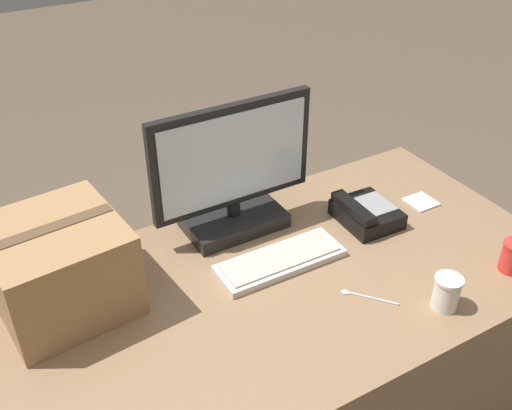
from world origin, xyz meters
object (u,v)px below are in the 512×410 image
(desk_phone, at_px, (366,213))
(spoon, at_px, (362,296))
(paper_cup_left, at_px, (446,292))
(cardboard_box, at_px, (59,267))
(sticky_note_pad, at_px, (421,202))
(monitor, at_px, (233,179))
(keyboard, at_px, (280,260))

(desk_phone, relative_size, spoon, 1.53)
(desk_phone, xyz_separation_m, paper_cup_left, (-0.07, -0.44, 0.02))
(paper_cup_left, height_order, cardboard_box, cardboard_box)
(paper_cup_left, bearing_deg, desk_phone, 80.79)
(spoon, xyz_separation_m, cardboard_box, (-0.73, 0.40, 0.13))
(paper_cup_left, distance_m, sticky_note_pad, 0.53)
(monitor, relative_size, sticky_note_pad, 5.60)
(paper_cup_left, relative_size, spoon, 0.75)
(monitor, bearing_deg, sticky_note_pad, -18.00)
(spoon, distance_m, sticky_note_pad, 0.56)
(paper_cup_left, distance_m, spoon, 0.23)
(monitor, bearing_deg, keyboard, -83.49)
(paper_cup_left, relative_size, sticky_note_pad, 1.06)
(keyboard, distance_m, paper_cup_left, 0.49)
(monitor, height_order, paper_cup_left, monitor)
(keyboard, height_order, desk_phone, desk_phone)
(keyboard, relative_size, spoon, 2.93)
(paper_cup_left, height_order, sticky_note_pad, paper_cup_left)
(monitor, bearing_deg, paper_cup_left, -62.93)
(desk_phone, xyz_separation_m, spoon, (-0.24, -0.29, -0.03))
(monitor, relative_size, keyboard, 1.35)
(desk_phone, distance_m, spoon, 0.38)
(monitor, distance_m, keyboard, 0.30)
(desk_phone, distance_m, cardboard_box, 0.99)
(monitor, distance_m, desk_phone, 0.46)
(cardboard_box, bearing_deg, spoon, -28.48)
(sticky_note_pad, bearing_deg, paper_cup_left, -126.52)
(paper_cup_left, bearing_deg, monitor, 117.07)
(keyboard, xyz_separation_m, paper_cup_left, (0.30, -0.39, 0.04))
(monitor, xyz_separation_m, paper_cup_left, (0.32, -0.63, -0.13))
(cardboard_box, height_order, sticky_note_pad, cardboard_box)
(sticky_note_pad, bearing_deg, desk_phone, 177.52)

